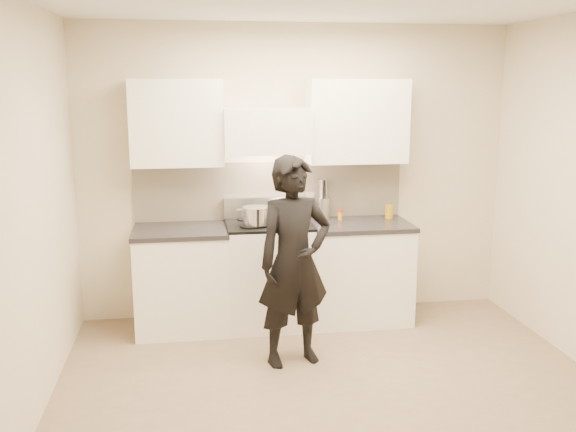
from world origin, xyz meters
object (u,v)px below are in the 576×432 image
at_px(counter_right, 358,271).
at_px(person, 294,262).
at_px(stove, 269,273).
at_px(utensil_crock, 323,206).
at_px(wok, 286,209).

distance_m(counter_right, person, 1.18).
relative_size(stove, counter_right, 1.04).
relative_size(counter_right, person, 0.56).
height_order(counter_right, utensil_crock, utensil_crock).
xyz_separation_m(stove, wok, (0.18, 0.11, 0.57)).
relative_size(wok, utensil_crock, 1.04).
height_order(wok, utensil_crock, utensil_crock).
bearing_deg(wok, person, -94.99).
bearing_deg(wok, utensil_crock, 19.97).
bearing_deg(person, stove, 81.30).
bearing_deg(wok, counter_right, -9.34).
xyz_separation_m(counter_right, wok, (-0.65, 0.11, 0.58)).
height_order(stove, person, person).
relative_size(stove, person, 0.59).
height_order(stove, counter_right, stove).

